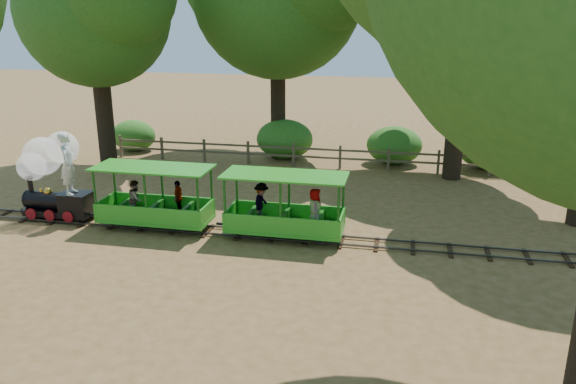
% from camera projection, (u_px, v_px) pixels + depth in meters
% --- Properties ---
extents(ground, '(90.00, 90.00, 0.00)m').
position_uv_depth(ground, '(273.00, 237.00, 16.38)').
color(ground, '#A37046').
rests_on(ground, ground).
extents(track, '(22.00, 1.00, 0.10)m').
position_uv_depth(track, '(273.00, 235.00, 16.36)').
color(track, '#3F3D3A').
rests_on(track, ground).
extents(locomotive, '(2.51, 1.18, 2.93)m').
position_uv_depth(locomotive, '(51.00, 169.00, 17.32)').
color(locomotive, black).
rests_on(locomotive, ground).
extents(carriage_front, '(3.51, 1.43, 1.82)m').
position_uv_depth(carriage_front, '(154.00, 204.00, 16.89)').
color(carriage_front, green).
rests_on(carriage_front, track).
extents(carriage_rear, '(3.51, 1.43, 1.82)m').
position_uv_depth(carriage_rear, '(284.00, 212.00, 16.12)').
color(carriage_rear, green).
rests_on(carriage_rear, track).
extents(oak_nw, '(7.42, 6.53, 9.34)m').
position_uv_depth(oak_nw, '(94.00, 2.00, 21.71)').
color(oak_nw, '#2D2116').
rests_on(oak_nw, ground).
extents(oak_ne, '(7.82, 6.88, 9.42)m').
position_uv_depth(oak_ne, '(466.00, 3.00, 20.39)').
color(oak_ne, '#2D2116').
rests_on(oak_ne, ground).
extents(fence, '(18.10, 0.10, 1.00)m').
position_uv_depth(fence, '(317.00, 154.00, 23.67)').
color(fence, brown).
rests_on(fence, ground).
extents(shrub_west, '(2.12, 1.63, 1.47)m').
position_uv_depth(shrub_west, '(134.00, 135.00, 26.60)').
color(shrub_west, '#2D6B1E').
rests_on(shrub_west, ground).
extents(shrub_mid_w, '(2.55, 1.97, 1.77)m').
position_uv_depth(shrub_mid_w, '(285.00, 139.00, 25.12)').
color(shrub_mid_w, '#2D6B1E').
rests_on(shrub_mid_w, ground).
extents(shrub_mid_e, '(2.38, 1.83, 1.65)m').
position_uv_depth(shrub_mid_e, '(394.00, 145.00, 24.19)').
color(shrub_mid_e, '#2D6B1E').
rests_on(shrub_mid_e, ground).
extents(shrub_east, '(2.78, 2.14, 1.93)m').
position_uv_depth(shrub_east, '(490.00, 146.00, 23.37)').
color(shrub_east, '#2D6B1E').
rests_on(shrub_east, ground).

